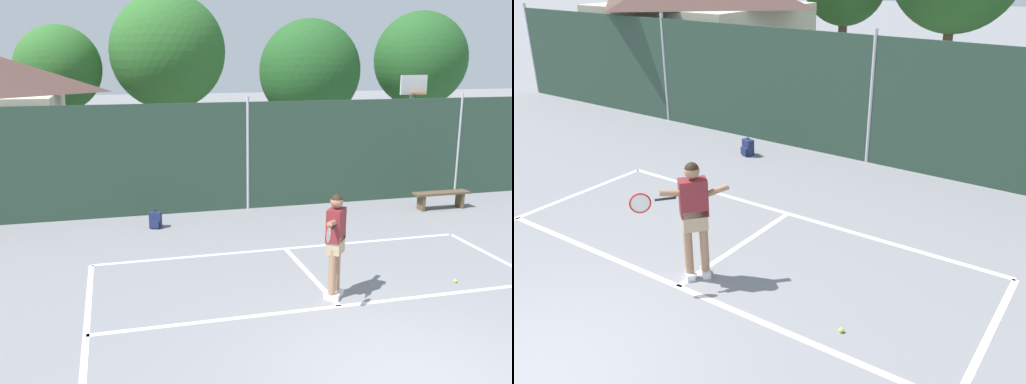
# 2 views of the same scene
# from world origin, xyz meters

# --- Properties ---
(court_markings) EXTENTS (8.30, 11.10, 0.01)m
(court_markings) POSITION_xyz_m (0.00, 0.65, 0.00)
(court_markings) COLOR white
(court_markings) RESTS_ON ground
(chainlink_fence) EXTENTS (26.09, 0.09, 3.09)m
(chainlink_fence) POSITION_xyz_m (0.00, 9.00, 1.47)
(chainlink_fence) COLOR #284233
(chainlink_fence) RESTS_ON ground
(basketball_hoop) EXTENTS (0.90, 0.67, 3.55)m
(basketball_hoop) POSITION_xyz_m (5.69, 10.42, 2.31)
(basketball_hoop) COLOR #9E9EA3
(basketball_hoop) RESTS_ON ground
(treeline_backdrop) EXTENTS (26.62, 4.52, 6.66)m
(treeline_backdrop) POSITION_xyz_m (-1.18, 18.07, 3.88)
(treeline_backdrop) COLOR brown
(treeline_backdrop) RESTS_ON ground
(tennis_player) EXTENTS (0.87, 1.21, 1.85)m
(tennis_player) POSITION_xyz_m (0.05, 2.85, 1.11)
(tennis_player) COLOR silver
(tennis_player) RESTS_ON ground
(tennis_ball) EXTENTS (0.07, 0.07, 0.07)m
(tennis_ball) POSITION_xyz_m (2.49, 2.88, 0.03)
(tennis_ball) COLOR #CCE033
(tennis_ball) RESTS_ON ground
(backpack_navy) EXTENTS (0.32, 0.31, 0.46)m
(backpack_navy) POSITION_xyz_m (-2.64, 7.77, 0.19)
(backpack_navy) COLOR navy
(backpack_navy) RESTS_ON ground
(courtside_bench) EXTENTS (1.60, 0.36, 0.48)m
(courtside_bench) POSITION_xyz_m (5.16, 7.62, 0.36)
(courtside_bench) COLOR brown
(courtside_bench) RESTS_ON ground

